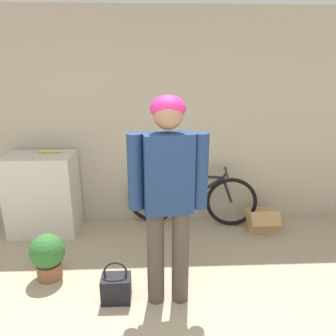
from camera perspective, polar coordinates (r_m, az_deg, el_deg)
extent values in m
cube|color=#B7AD99|center=(4.06, -4.27, 8.22)|extent=(8.00, 0.06, 2.60)
cube|color=white|center=(4.31, 3.36, -4.35)|extent=(0.08, 0.01, 0.12)
cube|color=beige|center=(4.19, -20.91, -4.21)|extent=(0.78, 0.52, 0.97)
cylinder|color=#4C4238|center=(2.84, -2.17, -15.26)|extent=(0.14, 0.14, 0.84)
cylinder|color=#4C4238|center=(2.84, 2.17, -15.15)|extent=(0.14, 0.14, 0.84)
cube|color=navy|center=(2.52, 0.00, -0.97)|extent=(0.40, 0.25, 0.63)
cylinder|color=navy|center=(2.51, -5.70, -0.70)|extent=(0.12, 0.12, 0.60)
cylinder|color=navy|center=(2.53, 5.65, -0.54)|extent=(0.12, 0.12, 0.60)
sphere|color=#A37556|center=(2.41, 0.00, 9.37)|extent=(0.23, 0.23, 0.23)
ellipsoid|color=#EA2884|center=(2.42, -0.02, 10.37)|extent=(0.26, 0.24, 0.19)
torus|color=black|center=(4.20, -2.70, -5.43)|extent=(0.64, 0.14, 0.64)
torus|color=black|center=(4.18, 10.97, -5.84)|extent=(0.64, 0.14, 0.64)
cylinder|color=black|center=(4.19, -0.13, -5.83)|extent=(0.38, 0.09, 0.08)
cylinder|color=black|center=(4.12, -0.82, -3.37)|extent=(0.31, 0.08, 0.36)
cylinder|color=black|center=(4.11, 1.80, -3.77)|extent=(0.14, 0.05, 0.39)
cylinder|color=black|center=(4.11, 5.96, -3.99)|extent=(0.52, 0.11, 0.40)
cylinder|color=black|center=(4.04, 5.34, -1.46)|extent=(0.60, 0.12, 0.05)
cylinder|color=black|center=(4.12, 10.27, -3.79)|extent=(0.15, 0.05, 0.33)
cylinder|color=black|center=(4.05, 9.86, -1.29)|extent=(0.07, 0.04, 0.08)
cylinder|color=black|center=(4.04, 10.16, -0.90)|extent=(0.09, 0.46, 0.02)
ellipsoid|color=black|center=(4.04, 1.13, -0.96)|extent=(0.23, 0.11, 0.05)
ellipsoid|color=#EAD64C|center=(4.07, -19.93, 2.68)|extent=(0.14, 0.03, 0.03)
ellipsoid|color=#EAD64C|center=(4.12, -21.07, 2.69)|extent=(0.13, 0.08, 0.03)
ellipsoid|color=#EAD64C|center=(4.06, -18.65, 2.76)|extent=(0.12, 0.08, 0.03)
sphere|color=brown|center=(4.14, -21.66, 2.71)|extent=(0.02, 0.02, 0.02)
cube|color=black|center=(3.04, -9.00, -20.02)|extent=(0.25, 0.18, 0.23)
torus|color=black|center=(2.94, -9.15, -17.54)|extent=(0.20, 0.02, 0.20)
cube|color=tan|center=(4.30, 15.94, -8.69)|extent=(0.37, 0.32, 0.21)
cube|color=tan|center=(4.12, 16.75, -8.52)|extent=(0.35, 0.12, 0.14)
cylinder|color=brown|center=(3.48, -19.91, -16.43)|extent=(0.23, 0.23, 0.15)
sphere|color=#2D6B2D|center=(3.36, -20.30, -13.39)|extent=(0.33, 0.33, 0.33)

